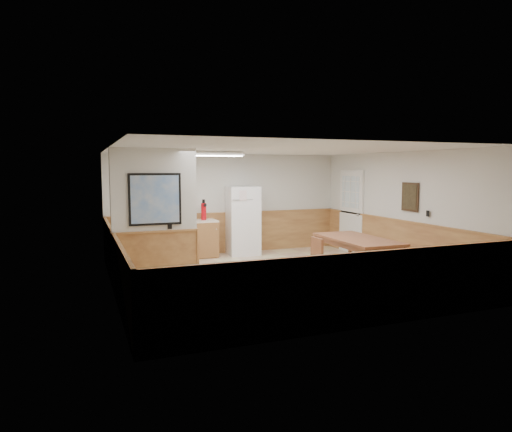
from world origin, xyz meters
name	(u,v)px	position (x,y,z in m)	size (l,w,h in m)	color
ground	(274,278)	(0.00, 0.00, 0.00)	(6.00, 6.00, 0.00)	beige
ceiling	(275,149)	(0.00, 0.00, 2.50)	(6.00, 6.00, 0.02)	white
back_wall	(227,204)	(0.00, 3.00, 1.25)	(6.00, 0.02, 2.50)	silver
right_wall	(401,210)	(3.00, 0.00, 1.25)	(0.02, 6.00, 2.50)	silver
left_wall	(112,221)	(-3.00, 0.00, 1.25)	(0.02, 6.00, 2.50)	silver
wainscot_back	(228,233)	(0.00, 2.98, 0.50)	(6.00, 0.04, 1.00)	tan
wainscot_right	(400,244)	(2.98, 0.00, 0.50)	(0.04, 6.00, 1.00)	tan
wainscot_left	(114,265)	(-2.98, 0.00, 0.50)	(0.04, 6.00, 1.00)	tan
partition_wall	(155,219)	(-2.25, 0.19, 1.23)	(1.50, 0.20, 2.50)	silver
kitchen_counter	(183,239)	(-1.21, 2.68, 0.46)	(2.20, 0.61, 1.00)	olive
exterior_door	(351,211)	(2.96, 1.90, 1.05)	(0.07, 1.02, 2.15)	white
kitchen_window	(142,194)	(-2.10, 2.98, 1.55)	(0.80, 0.04, 1.00)	white
wall_painting	(410,197)	(2.97, -0.30, 1.55)	(0.04, 0.50, 0.60)	#352415
fluorescent_fixture	(215,154)	(-0.80, 1.30, 2.45)	(1.20, 0.30, 0.09)	white
refrigerator	(243,220)	(0.29, 2.63, 0.85)	(0.80, 0.75, 1.70)	white
dining_table	(357,242)	(1.69, -0.30, 0.66)	(1.01, 1.99, 0.75)	brown
dining_bench	(403,255)	(2.80, -0.36, 0.34)	(0.53, 1.56, 0.45)	brown
dining_chair	(321,256)	(0.72, -0.56, 0.50)	(0.55, 0.41, 0.85)	brown
fire_extinguisher	(204,211)	(-0.70, 2.65, 1.12)	(0.16, 0.16, 0.50)	#B90912
soap_bottle	(138,217)	(-2.25, 2.68, 1.02)	(0.08, 0.08, 0.25)	#1A932D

